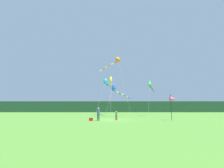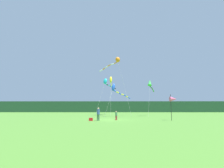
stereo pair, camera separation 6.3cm
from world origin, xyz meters
The scene contains 11 objects.
ground_plane centered at (0.00, 0.00, 0.00)m, with size 120.00×120.00×0.00m, color #4C842D.
distant_treeline centered at (0.00, 45.00, 2.19)m, with size 108.00×3.39×4.39m, color #1E4228.
person_adult centered at (-1.71, -1.68, 0.94)m, with size 0.37×0.37×1.68m.
person_child centered at (0.63, -0.63, 0.68)m, with size 0.27×0.27×1.21m.
cooler_box centered at (-2.65, -1.76, 0.19)m, with size 0.47×0.39×0.38m, color red.
banner_flag_pole centered at (8.23, -1.17, 2.78)m, with size 0.90×0.70×3.42m.
kite_green centered at (8.03, 11.03, 6.71)m, with size 2.95×6.69×7.63m.
kite_blue centered at (0.72, 9.12, 5.35)m, with size 5.33×5.56×6.50m.
kite_orange centered at (0.84, 10.20, 11.48)m, with size 6.61×4.66×12.32m.
kite_cyan centered at (-1.52, 15.99, 7.88)m, with size 4.61×5.89×8.82m.
kite_yellow centered at (-0.35, 18.33, 8.49)m, with size 0.88×11.40×9.75m.
Camera 1 is at (0.16, -23.07, 1.59)m, focal length 26.18 mm.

